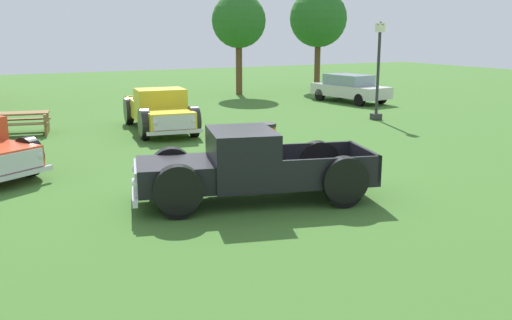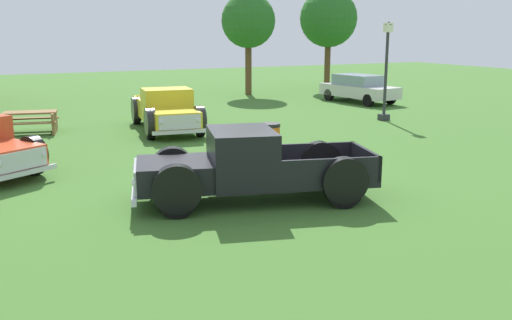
{
  "view_description": "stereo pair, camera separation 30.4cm",
  "coord_description": "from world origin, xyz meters",
  "views": [
    {
      "loc": [
        -6.07,
        -11.28,
        3.61
      ],
      "look_at": [
        -0.6,
        -0.8,
        0.9
      ],
      "focal_mm": 39.92,
      "sensor_mm": 36.0,
      "label": 1
    },
    {
      "loc": [
        -5.8,
        -11.41,
        3.61
      ],
      "look_at": [
        -0.6,
        -0.8,
        0.9
      ],
      "focal_mm": 39.92,
      "sensor_mm": 36.0,
      "label": 2
    }
  ],
  "objects": [
    {
      "name": "picnic_table",
      "position": [
        -4.2,
        10.13,
        0.49
      ],
      "size": [
        2.06,
        1.82,
        0.78
      ],
      "color": "olive",
      "rests_on": "ground_plane"
    },
    {
      "name": "ground_plane",
      "position": [
        0.0,
        0.0,
        0.0
      ],
      "size": [
        80.0,
        80.0,
        0.0
      ],
      "primitive_type": "plane",
      "color": "#3D6B28"
    },
    {
      "name": "pickup_truck_behind_left",
      "position": [
        0.31,
        8.34,
        0.74
      ],
      "size": [
        2.49,
        5.26,
        1.55
      ],
      "color": "yellow",
      "rests_on": "ground_plane"
    },
    {
      "name": "oak_tree_center",
      "position": [
        8.11,
        17.97,
        4.07
      ],
      "size": [
        3.01,
        3.01,
        5.62
      ],
      "color": "brown",
      "rests_on": "ground_plane"
    },
    {
      "name": "oak_tree_west",
      "position": [
        13.73,
        18.47,
        4.27
      ],
      "size": [
        3.47,
        3.47,
        6.03
      ],
      "color": "brown",
      "rests_on": "ground_plane"
    },
    {
      "name": "sedan_distant_a",
      "position": [
        11.6,
        12.26,
        0.73
      ],
      "size": [
        2.3,
        4.39,
        1.4
      ],
      "color": "silver",
      "rests_on": "ground_plane"
    },
    {
      "name": "pickup_truck_foreground",
      "position": [
        -0.96,
        -0.7,
        0.75
      ],
      "size": [
        5.41,
        3.12,
        1.56
      ],
      "color": "black",
      "rests_on": "ground_plane"
    },
    {
      "name": "lamp_post_near",
      "position": [
        9.05,
        7.01,
        2.07
      ],
      "size": [
        0.36,
        0.36,
        3.95
      ],
      "color": "#2D2D33",
      "rests_on": "ground_plane"
    },
    {
      "name": "trash_can",
      "position": [
        1.8,
        3.14,
        0.48
      ],
      "size": [
        0.59,
        0.59,
        0.95
      ],
      "color": "orange",
      "rests_on": "ground_plane"
    }
  ]
}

